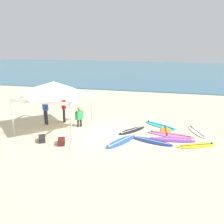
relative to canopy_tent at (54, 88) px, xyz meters
The scene contains 17 objects.
ground_plane 3.82m from the canopy_tent, ahead, with size 80.00×80.00×0.00m, color beige.
sea 30.33m from the canopy_tent, 84.35° to the left, with size 80.00×36.00×0.10m, color #386B84.
canopy_tent is the anchor object (origin of this frame).
surfboard_black 4.93m from the canopy_tent, ahead, with size 1.57×1.94×0.19m.
surfboard_pink 6.84m from the canopy_tent, ahead, with size 2.57×1.06×0.19m.
surfboard_navy 6.01m from the canopy_tent, ahead, with size 2.33×1.32×0.19m.
surfboard_cyan 6.53m from the canopy_tent, 18.96° to the left, with size 2.15×1.70×0.19m.
surfboard_yellow 8.05m from the canopy_tent, ahead, with size 2.02×1.32×0.19m.
surfboard_white 8.28m from the canopy_tent, ahead, with size 1.20×1.99×0.19m.
surfboard_purple 6.94m from the canopy_tent, ahead, with size 2.35×0.74×0.19m.
surfboard_blue 4.78m from the canopy_tent, 14.50° to the right, with size 1.53×2.31×0.19m.
surfboard_orange 6.66m from the canopy_tent, 10.40° to the left, with size 0.79×2.08×0.19m.
person_blue 1.83m from the canopy_tent, 144.88° to the left, with size 0.46×0.39×1.71m.
person_red 1.93m from the canopy_tent, 93.35° to the left, with size 0.38×0.48×1.71m.
person_green 2.21m from the canopy_tent, 31.76° to the left, with size 0.40×0.44×1.20m.
gear_bag_near_tent 2.95m from the canopy_tent, 85.70° to the right, with size 0.60×0.32×0.28m, color #232328.
gear_bag_by_pole 3.27m from the canopy_tent, 58.09° to the right, with size 0.60×0.32×0.28m, color #4C1919.
Camera 1 is at (3.51, -12.71, 4.94)m, focal length 41.54 mm.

